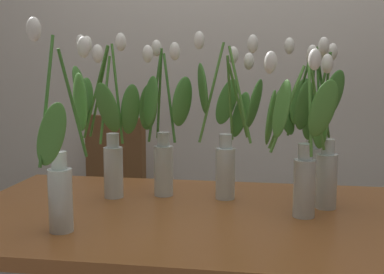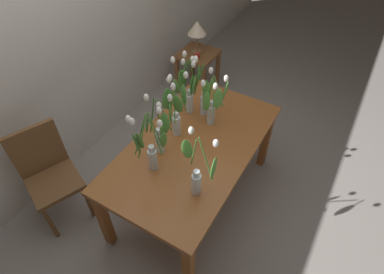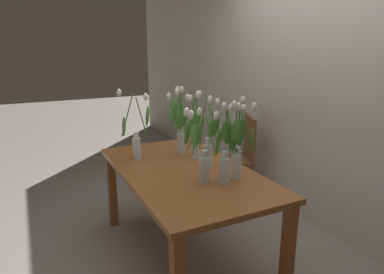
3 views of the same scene
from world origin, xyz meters
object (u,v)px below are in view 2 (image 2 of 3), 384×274
(dining_table, at_px, (194,152))
(tulip_vase_5, at_px, (201,97))
(tulip_vase_6, at_px, (160,131))
(side_table, at_px, (198,61))
(pillar_candle, at_px, (197,56))
(tulip_vase_1, at_px, (198,174))
(tulip_vase_2, at_px, (212,103))
(tulip_vase_0, at_px, (175,111))
(tulip_vase_3, at_px, (151,147))
(table_lamp, at_px, (197,28))
(tulip_vase_4, at_px, (187,89))
(dining_chair, at_px, (48,171))

(dining_table, distance_m, tulip_vase_5, 0.47)
(tulip_vase_6, bearing_deg, side_table, 20.72)
(tulip_vase_6, xyz_separation_m, pillar_candle, (1.59, 0.59, -0.37))
(tulip_vase_1, distance_m, tulip_vase_2, 0.71)
(tulip_vase_2, bearing_deg, tulip_vase_0, 139.93)
(tulip_vase_0, distance_m, side_table, 1.70)
(tulip_vase_0, height_order, tulip_vase_3, tulip_vase_0)
(tulip_vase_0, distance_m, table_lamp, 1.62)
(tulip_vase_4, height_order, tulip_vase_5, tulip_vase_4)
(dining_table, distance_m, tulip_vase_3, 0.51)
(tulip_vase_2, height_order, dining_chair, tulip_vase_2)
(tulip_vase_4, xyz_separation_m, tulip_vase_5, (0.03, -0.12, -0.05))
(tulip_vase_4, height_order, pillar_candle, tulip_vase_4)
(tulip_vase_4, height_order, table_lamp, tulip_vase_4)
(tulip_vase_3, distance_m, pillar_candle, 1.93)
(tulip_vase_2, bearing_deg, table_lamp, 34.52)
(table_lamp, bearing_deg, tulip_vase_3, -159.17)
(tulip_vase_0, height_order, dining_chair, tulip_vase_0)
(tulip_vase_2, xyz_separation_m, pillar_candle, (1.11, 0.77, -0.38))
(tulip_vase_5, bearing_deg, tulip_vase_6, 176.22)
(tulip_vase_5, xyz_separation_m, pillar_candle, (1.04, 0.62, -0.33))
(tulip_vase_4, bearing_deg, dining_chair, 144.76)
(dining_table, distance_m, side_table, 1.75)
(tulip_vase_3, height_order, dining_chair, tulip_vase_3)
(tulip_vase_1, height_order, pillar_candle, tulip_vase_1)
(tulip_vase_1, bearing_deg, dining_chair, 104.44)
(tulip_vase_4, bearing_deg, table_lamp, 26.13)
(tulip_vase_1, xyz_separation_m, side_table, (1.90, 1.08, -0.50))
(table_lamp, bearing_deg, tulip_vase_0, -156.19)
(dining_table, xyz_separation_m, tulip_vase_5, (0.36, 0.15, 0.27))
(tulip_vase_5, bearing_deg, tulip_vase_1, -151.84)
(tulip_vase_0, bearing_deg, tulip_vase_1, -133.61)
(dining_table, height_order, dining_chair, dining_chair)
(tulip_vase_6, bearing_deg, tulip_vase_1, -113.70)
(tulip_vase_1, distance_m, tulip_vase_3, 0.38)
(tulip_vase_2, bearing_deg, tulip_vase_4, 79.93)
(pillar_candle, bearing_deg, tulip_vase_4, -154.64)
(tulip_vase_6, xyz_separation_m, side_table, (1.71, 0.65, -0.52))
(tulip_vase_4, relative_size, dining_chair, 0.61)
(tulip_vase_5, distance_m, side_table, 1.44)
(tulip_vase_5, relative_size, dining_chair, 0.59)
(tulip_vase_3, height_order, side_table, tulip_vase_3)
(table_lamp, bearing_deg, side_table, -101.16)
(side_table, bearing_deg, dining_chair, 175.86)
(tulip_vase_4, bearing_deg, dining_table, -141.77)
(tulip_vase_0, bearing_deg, dining_chair, 133.06)
(tulip_vase_3, height_order, tulip_vase_4, tulip_vase_3)
(dining_table, bearing_deg, dining_chair, 125.07)
(side_table, xyz_separation_m, table_lamp, (0.00, 0.02, 0.42))
(dining_table, height_order, tulip_vase_1, tulip_vase_1)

